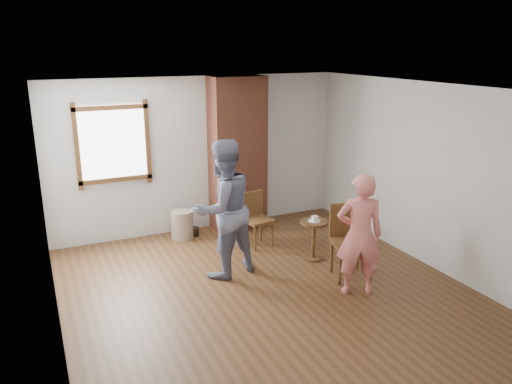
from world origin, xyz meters
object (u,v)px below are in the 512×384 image
(dining_chair_right, at_px, (348,237))
(side_table, at_px, (314,234))
(dining_chair_left, at_px, (256,216))
(man, at_px, (223,209))
(person_pink, at_px, (359,235))
(stoneware_crock, at_px, (182,224))

(dining_chair_right, distance_m, side_table, 0.69)
(dining_chair_left, distance_m, dining_chair_right, 1.68)
(dining_chair_left, height_order, man, man)
(side_table, bearing_deg, person_pink, -92.12)
(dining_chair_left, distance_m, side_table, 1.03)
(stoneware_crock, xyz_separation_m, person_pink, (1.49, -2.78, 0.57))
(dining_chair_left, xyz_separation_m, man, (-0.85, -0.78, 0.47))
(man, bearing_deg, person_pink, 122.78)
(man, bearing_deg, dining_chair_left, -151.87)
(stoneware_crock, height_order, dining_chair_left, dining_chair_left)
(dining_chair_right, bearing_deg, dining_chair_left, 130.88)
(dining_chair_left, bearing_deg, stoneware_crock, 133.24)
(stoneware_crock, bearing_deg, man, -84.81)
(dining_chair_left, relative_size, side_table, 1.43)
(dining_chair_left, distance_m, person_pink, 2.10)
(man, height_order, person_pink, man)
(dining_chair_left, bearing_deg, person_pink, -84.99)
(dining_chair_left, xyz_separation_m, person_pink, (0.50, -2.02, 0.32))
(dining_chair_right, bearing_deg, man, 170.69)
(stoneware_crock, bearing_deg, side_table, -46.96)
(stoneware_crock, xyz_separation_m, dining_chair_right, (1.68, -2.29, 0.33))
(stoneware_crock, relative_size, dining_chair_right, 0.46)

